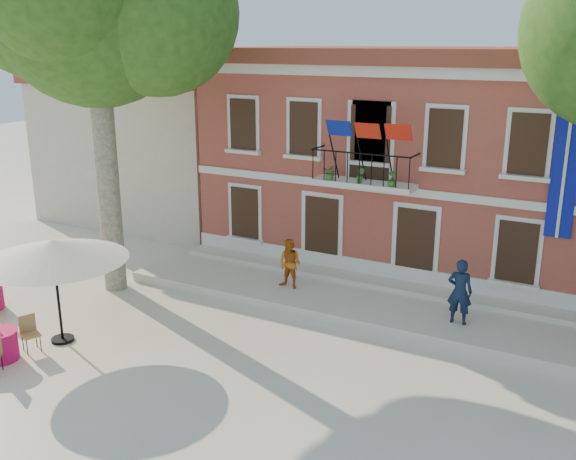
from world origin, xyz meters
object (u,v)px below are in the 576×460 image
Objects in this scene: plane_tree_west at (93,5)px; pedestrian_navy at (460,292)px; pedestrian_orange at (290,264)px; cafe_table_1 at (0,344)px; patio_umbrella at (53,251)px.

plane_tree_west reaches higher than pedestrian_navy.
pedestrian_navy is 5.28m from pedestrian_orange.
plane_tree_west is at bearing -155.68° from pedestrian_orange.
pedestrian_orange is at bearing 58.16° from cafe_table_1.
plane_tree_west is at bearing 100.26° from cafe_table_1.
pedestrian_navy is at bearing 31.04° from patio_umbrella.
pedestrian_navy reaches higher than cafe_table_1.
plane_tree_west reaches higher than pedestrian_orange.
pedestrian_navy is (9.16, 5.51, -1.33)m from patio_umbrella.
plane_tree_west reaches higher than patio_umbrella.
plane_tree_west is 6.33× the size of cafe_table_1.
pedestrian_navy is 11.98m from cafe_table_1.
cafe_table_1 is (0.92, -5.09, -8.26)m from plane_tree_west.
plane_tree_west is 9.51m from pedestrian_orange.
pedestrian_orange is (3.89, 5.62, -1.46)m from patio_umbrella.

